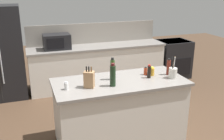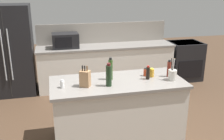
% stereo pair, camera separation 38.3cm
% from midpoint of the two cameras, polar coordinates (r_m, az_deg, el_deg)
% --- Properties ---
extents(ground_plane, '(14.00, 14.00, 0.00)m').
position_cam_midpoint_polar(ground_plane, '(4.14, 3.89, -14.70)').
color(ground_plane, '#473323').
extents(back_counter_run, '(3.04, 0.66, 0.94)m').
position_cam_midpoint_polar(back_counter_run, '(5.94, 0.59, 0.92)').
color(back_counter_run, beige).
rests_on(back_counter_run, ground_plane).
extents(wall_backsplash, '(3.00, 0.03, 0.46)m').
position_cam_midpoint_polar(wall_backsplash, '(6.07, -0.10, 8.09)').
color(wall_backsplash, gray).
rests_on(wall_backsplash, back_counter_run).
extents(kitchen_island, '(1.89, 0.86, 0.94)m').
position_cam_midpoint_polar(kitchen_island, '(3.90, 4.04, -8.88)').
color(kitchen_island, beige).
rests_on(kitchen_island, ground_plane).
extents(refrigerator, '(0.96, 0.75, 1.86)m').
position_cam_midpoint_polar(refrigerator, '(5.75, -19.73, 3.97)').
color(refrigerator, black).
rests_on(refrigerator, ground_plane).
extents(range_oven, '(0.76, 0.65, 0.92)m').
position_cam_midpoint_polar(range_oven, '(6.66, 17.05, 1.99)').
color(range_oven, black).
rests_on(range_oven, ground_plane).
extents(microwave, '(0.55, 0.39, 0.31)m').
position_cam_midpoint_polar(microwave, '(5.64, -8.20, 6.34)').
color(microwave, black).
rests_on(microwave, back_counter_run).
extents(knife_block, '(0.16, 0.15, 0.29)m').
position_cam_midpoint_polar(knife_block, '(3.47, -2.75, -1.90)').
color(knife_block, '#A87C54').
rests_on(knife_block, kitchen_island).
extents(utensil_crock, '(0.12, 0.12, 0.32)m').
position_cam_midpoint_polar(utensil_crock, '(3.85, 15.81, -1.00)').
color(utensil_crock, beige).
rests_on(utensil_crock, kitchen_island).
extents(honey_jar, '(0.08, 0.08, 0.13)m').
position_cam_midpoint_polar(honey_jar, '(3.92, 11.35, -0.63)').
color(honey_jar, gold).
rests_on(honey_jar, kitchen_island).
extents(soy_sauce_bottle, '(0.05, 0.05, 0.20)m').
position_cam_midpoint_polar(soy_sauce_bottle, '(3.80, 10.71, -0.67)').
color(soy_sauce_bottle, black).
rests_on(soy_sauce_bottle, kitchen_island).
extents(spice_jar_paprika, '(0.05, 0.05, 0.12)m').
position_cam_midpoint_polar(spice_jar_paprika, '(3.94, 10.02, -0.53)').
color(spice_jar_paprika, '#B73D1E').
rests_on(spice_jar_paprika, kitchen_island).
extents(salt_shaker, '(0.06, 0.06, 0.11)m').
position_cam_midpoint_polar(salt_shaker, '(3.48, -7.70, -3.12)').
color(salt_shaker, silver).
rests_on(salt_shaker, kitchen_island).
extents(olive_oil_bottle, '(0.06, 0.06, 0.32)m').
position_cam_midpoint_polar(olive_oil_bottle, '(3.71, 2.63, 0.11)').
color(olive_oil_bottle, '#2D4C1E').
rests_on(olive_oil_bottle, kitchen_island).
extents(vinegar_bottle, '(0.06, 0.06, 0.25)m').
position_cam_midpoint_polar(vinegar_bottle, '(3.97, 15.01, 0.20)').
color(vinegar_bottle, maroon).
rests_on(vinegar_bottle, kitchen_island).
extents(wine_bottle, '(0.08, 0.08, 0.32)m').
position_cam_midpoint_polar(wine_bottle, '(3.48, 2.45, -1.23)').
color(wine_bottle, black).
rests_on(wine_bottle, kitchen_island).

